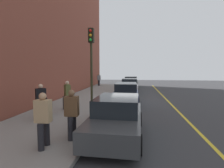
{
  "coord_description": "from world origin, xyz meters",
  "views": [
    {
      "loc": [
        14.21,
        0.62,
        2.6
      ],
      "look_at": [
        2.42,
        -0.98,
        1.58
      ],
      "focal_mm": 28.55,
      "sensor_mm": 36.0,
      "label": 1
    }
  ],
  "objects_px": {
    "pedestrian_grey_coat": "(99,79)",
    "rolling_suitcase": "(47,110)",
    "pedestrian_brown_coat": "(72,113)",
    "parked_car_green": "(131,82)",
    "parked_car_charcoal": "(117,117)",
    "pedestrian_black_coat": "(41,100)",
    "traffic_light_pole": "(91,58)",
    "pedestrian_tan_coat": "(43,119)",
    "parked_car_navy": "(126,93)",
    "parked_car_white": "(129,85)",
    "pedestrian_olive_coat": "(67,94)"
  },
  "relations": [
    {
      "from": "pedestrian_brown_coat",
      "to": "pedestrian_grey_coat",
      "type": "xyz_separation_m",
      "value": [
        -19.64,
        -3.19,
        -0.01
      ]
    },
    {
      "from": "pedestrian_grey_coat",
      "to": "rolling_suitcase",
      "type": "distance_m",
      "value": 16.96
    },
    {
      "from": "pedestrian_black_coat",
      "to": "rolling_suitcase",
      "type": "height_order",
      "value": "pedestrian_black_coat"
    },
    {
      "from": "parked_car_green",
      "to": "pedestrian_tan_coat",
      "type": "height_order",
      "value": "pedestrian_tan_coat"
    },
    {
      "from": "pedestrian_black_coat",
      "to": "traffic_light_pole",
      "type": "distance_m",
      "value": 3.24
    },
    {
      "from": "parked_car_white",
      "to": "parked_car_charcoal",
      "type": "bearing_deg",
      "value": 0.03
    },
    {
      "from": "parked_car_green",
      "to": "pedestrian_grey_coat",
      "type": "bearing_deg",
      "value": -95.52
    },
    {
      "from": "parked_car_white",
      "to": "pedestrian_brown_coat",
      "type": "bearing_deg",
      "value": -6.13
    },
    {
      "from": "parked_car_white",
      "to": "rolling_suitcase",
      "type": "distance_m",
      "value": 11.83
    },
    {
      "from": "parked_car_green",
      "to": "parked_car_charcoal",
      "type": "height_order",
      "value": "same"
    },
    {
      "from": "pedestrian_black_coat",
      "to": "rolling_suitcase",
      "type": "bearing_deg",
      "value": 173.56
    },
    {
      "from": "parked_car_charcoal",
      "to": "pedestrian_brown_coat",
      "type": "relative_size",
      "value": 2.59
    },
    {
      "from": "pedestrian_tan_coat",
      "to": "pedestrian_brown_coat",
      "type": "relative_size",
      "value": 1.0
    },
    {
      "from": "pedestrian_olive_coat",
      "to": "parked_car_charcoal",
      "type": "bearing_deg",
      "value": 43.96
    },
    {
      "from": "pedestrian_grey_coat",
      "to": "traffic_light_pole",
      "type": "bearing_deg",
      "value": 10.7
    },
    {
      "from": "parked_car_charcoal",
      "to": "pedestrian_tan_coat",
      "type": "relative_size",
      "value": 2.59
    },
    {
      "from": "pedestrian_grey_coat",
      "to": "pedestrian_brown_coat",
      "type": "bearing_deg",
      "value": 9.22
    },
    {
      "from": "pedestrian_grey_coat",
      "to": "rolling_suitcase",
      "type": "relative_size",
      "value": 1.74
    },
    {
      "from": "parked_car_white",
      "to": "pedestrian_olive_coat",
      "type": "relative_size",
      "value": 2.62
    },
    {
      "from": "pedestrian_black_coat",
      "to": "traffic_light_pole",
      "type": "height_order",
      "value": "traffic_light_pole"
    },
    {
      "from": "parked_car_white",
      "to": "pedestrian_black_coat",
      "type": "xyz_separation_m",
      "value": [
        11.68,
        -3.9,
        0.31
      ]
    },
    {
      "from": "pedestrian_olive_coat",
      "to": "pedestrian_brown_coat",
      "type": "distance_m",
      "value": 4.74
    },
    {
      "from": "parked_car_white",
      "to": "pedestrian_black_coat",
      "type": "relative_size",
      "value": 2.63
    },
    {
      "from": "parked_car_green",
      "to": "parked_car_navy",
      "type": "relative_size",
      "value": 0.92
    },
    {
      "from": "parked_car_white",
      "to": "pedestrian_olive_coat",
      "type": "distance_m",
      "value": 10.15
    },
    {
      "from": "parked_car_white",
      "to": "parked_car_navy",
      "type": "height_order",
      "value": "same"
    },
    {
      "from": "parked_car_charcoal",
      "to": "pedestrian_black_coat",
      "type": "height_order",
      "value": "pedestrian_black_coat"
    },
    {
      "from": "parked_car_charcoal",
      "to": "pedestrian_olive_coat",
      "type": "xyz_separation_m",
      "value": [
        -3.52,
        -3.4,
        0.31
      ]
    },
    {
      "from": "parked_car_navy",
      "to": "rolling_suitcase",
      "type": "xyz_separation_m",
      "value": [
        4.87,
        -3.81,
        -0.29
      ]
    },
    {
      "from": "pedestrian_tan_coat",
      "to": "pedestrian_grey_coat",
      "type": "distance_m",
      "value": 20.64
    },
    {
      "from": "parked_car_navy",
      "to": "parked_car_charcoal",
      "type": "bearing_deg",
      "value": 0.35
    },
    {
      "from": "parked_car_white",
      "to": "pedestrian_brown_coat",
      "type": "relative_size",
      "value": 2.62
    },
    {
      "from": "pedestrian_tan_coat",
      "to": "traffic_light_pole",
      "type": "bearing_deg",
      "value": 171.34
    },
    {
      "from": "pedestrian_brown_coat",
      "to": "pedestrian_grey_coat",
      "type": "bearing_deg",
      "value": -170.78
    },
    {
      "from": "parked_car_charcoal",
      "to": "pedestrian_olive_coat",
      "type": "relative_size",
      "value": 2.59
    },
    {
      "from": "parked_car_navy",
      "to": "pedestrian_black_coat",
      "type": "bearing_deg",
      "value": -35.85
    },
    {
      "from": "parked_car_green",
      "to": "pedestrian_grey_coat",
      "type": "xyz_separation_m",
      "value": [
        -0.45,
        -4.69,
        0.3
      ]
    },
    {
      "from": "pedestrian_tan_coat",
      "to": "pedestrian_black_coat",
      "type": "xyz_separation_m",
      "value": [
        -3.06,
        -1.81,
        -0.01
      ]
    },
    {
      "from": "parked_car_charcoal",
      "to": "pedestrian_tan_coat",
      "type": "bearing_deg",
      "value": -51.75
    },
    {
      "from": "parked_car_white",
      "to": "pedestrian_brown_coat",
      "type": "xyz_separation_m",
      "value": [
        13.9,
        -1.49,
        0.31
      ]
    },
    {
      "from": "parked_car_green",
      "to": "rolling_suitcase",
      "type": "distance_m",
      "value": 16.92
    },
    {
      "from": "parked_car_charcoal",
      "to": "pedestrian_olive_coat",
      "type": "distance_m",
      "value": 4.9
    },
    {
      "from": "pedestrian_black_coat",
      "to": "traffic_light_pole",
      "type": "xyz_separation_m",
      "value": [
        -0.7,
        2.38,
        2.09
      ]
    },
    {
      "from": "pedestrian_brown_coat",
      "to": "rolling_suitcase",
      "type": "distance_m",
      "value": 3.65
    },
    {
      "from": "pedestrian_black_coat",
      "to": "parked_car_charcoal",
      "type": "bearing_deg",
      "value": 70.26
    },
    {
      "from": "parked_car_white",
      "to": "parked_car_charcoal",
      "type": "xyz_separation_m",
      "value": [
        13.08,
        0.01,
        -0.0
      ]
    },
    {
      "from": "pedestrian_black_coat",
      "to": "parked_car_navy",
      "type": "bearing_deg",
      "value": 144.15
    },
    {
      "from": "pedestrian_brown_coat",
      "to": "rolling_suitcase",
      "type": "bearing_deg",
      "value": -139.06
    },
    {
      "from": "pedestrian_brown_coat",
      "to": "traffic_light_pole",
      "type": "height_order",
      "value": "traffic_light_pole"
    },
    {
      "from": "pedestrian_grey_coat",
      "to": "parked_car_white",
      "type": "bearing_deg",
      "value": 39.2
    }
  ]
}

